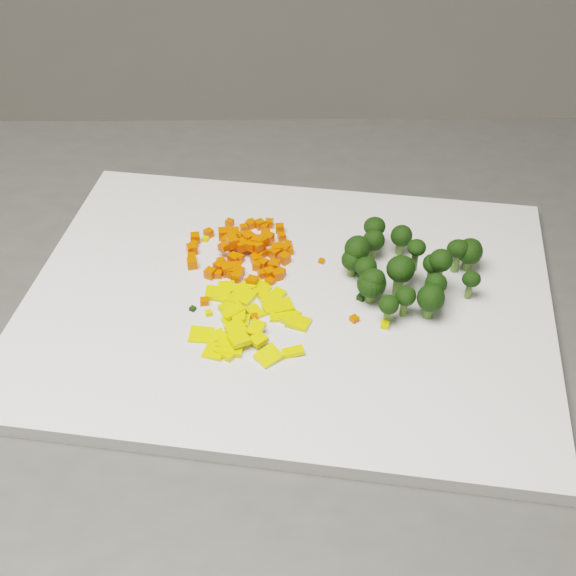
# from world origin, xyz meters

# --- Properties ---
(counter_block) EXTENTS (1.06, 0.80, 0.90)m
(counter_block) POSITION_xyz_m (-0.00, 0.53, 0.45)
(counter_block) COLOR #464644
(counter_block) RESTS_ON ground
(cutting_board) EXTENTS (0.51, 0.40, 0.01)m
(cutting_board) POSITION_xyz_m (0.05, 0.51, 0.91)
(cutting_board) COLOR silver
(cutting_board) RESTS_ON counter_block
(carrot_pile) EXTENTS (0.11, 0.11, 0.03)m
(carrot_pile) POSITION_xyz_m (0.00, 0.57, 0.93)
(carrot_pile) COLOR #E83F02
(carrot_pile) RESTS_ON cutting_board
(pepper_pile) EXTENTS (0.13, 0.13, 0.02)m
(pepper_pile) POSITION_xyz_m (0.01, 0.45, 0.92)
(pepper_pile) COLOR yellow
(pepper_pile) RESTS_ON cutting_board
(broccoli_pile) EXTENTS (0.13, 0.13, 0.06)m
(broccoli_pile) POSITION_xyz_m (0.17, 0.54, 0.94)
(broccoli_pile) COLOR black
(broccoli_pile) RESTS_ON cutting_board
(carrot_cube_0) EXTENTS (0.01, 0.01, 0.01)m
(carrot_cube_0) POSITION_xyz_m (-0.01, 0.57, 0.93)
(carrot_cube_0) COLOR #E83F02
(carrot_cube_0) RESTS_ON carrot_pile
(carrot_cube_1) EXTENTS (0.01, 0.01, 0.01)m
(carrot_cube_1) POSITION_xyz_m (-0.00, 0.61, 0.92)
(carrot_cube_1) COLOR #E83F02
(carrot_cube_1) RESTS_ON carrot_pile
(carrot_cube_2) EXTENTS (0.01, 0.01, 0.01)m
(carrot_cube_2) POSITION_xyz_m (-0.02, 0.53, 0.92)
(carrot_cube_2) COLOR #E83F02
(carrot_cube_2) RESTS_ON carrot_pile
(carrot_cube_3) EXTENTS (0.01, 0.01, 0.01)m
(carrot_cube_3) POSITION_xyz_m (0.00, 0.61, 0.92)
(carrot_cube_3) COLOR #E83F02
(carrot_cube_3) RESTS_ON carrot_pile
(carrot_cube_4) EXTENTS (0.01, 0.01, 0.01)m
(carrot_cube_4) POSITION_xyz_m (-0.01, 0.55, 0.92)
(carrot_cube_4) COLOR #E83F02
(carrot_cube_4) RESTS_ON carrot_pile
(carrot_cube_5) EXTENTS (0.01, 0.01, 0.01)m
(carrot_cube_5) POSITION_xyz_m (-0.01, 0.58, 0.92)
(carrot_cube_5) COLOR #E83F02
(carrot_cube_5) RESTS_ON carrot_pile
(carrot_cube_6) EXTENTS (0.01, 0.01, 0.01)m
(carrot_cube_6) POSITION_xyz_m (0.02, 0.61, 0.92)
(carrot_cube_6) COLOR #E83F02
(carrot_cube_6) RESTS_ON carrot_pile
(carrot_cube_7) EXTENTS (0.01, 0.01, 0.01)m
(carrot_cube_7) POSITION_xyz_m (-0.01, 0.53, 0.92)
(carrot_cube_7) COLOR #E83F02
(carrot_cube_7) RESTS_ON carrot_pile
(carrot_cube_8) EXTENTS (0.01, 0.01, 0.01)m
(carrot_cube_8) POSITION_xyz_m (-0.05, 0.57, 0.92)
(carrot_cube_8) COLOR #E83F02
(carrot_cube_8) RESTS_ON carrot_pile
(carrot_cube_9) EXTENTS (0.01, 0.01, 0.01)m
(carrot_cube_9) POSITION_xyz_m (0.02, 0.54, 0.92)
(carrot_cube_9) COLOR #E83F02
(carrot_cube_9) RESTS_ON carrot_pile
(carrot_cube_10) EXTENTS (0.01, 0.01, 0.01)m
(carrot_cube_10) POSITION_xyz_m (-0.02, 0.58, 0.92)
(carrot_cube_10) COLOR #E83F02
(carrot_cube_10) RESTS_ON carrot_pile
(carrot_cube_11) EXTENTS (0.01, 0.01, 0.01)m
(carrot_cube_11) POSITION_xyz_m (0.04, 0.57, 0.92)
(carrot_cube_11) COLOR #E83F02
(carrot_cube_11) RESTS_ON carrot_pile
(carrot_cube_12) EXTENTS (0.01, 0.01, 0.01)m
(carrot_cube_12) POSITION_xyz_m (-0.00, 0.53, 0.92)
(carrot_cube_12) COLOR #E83F02
(carrot_cube_12) RESTS_ON carrot_pile
(carrot_cube_13) EXTENTS (0.01, 0.01, 0.01)m
(carrot_cube_13) POSITION_xyz_m (-0.00, 0.53, 0.92)
(carrot_cube_13) COLOR #E83F02
(carrot_cube_13) RESTS_ON carrot_pile
(carrot_cube_14) EXTENTS (0.01, 0.01, 0.01)m
(carrot_cube_14) POSITION_xyz_m (0.00, 0.57, 0.93)
(carrot_cube_14) COLOR #E83F02
(carrot_cube_14) RESTS_ON carrot_pile
(carrot_cube_15) EXTENTS (0.01, 0.01, 0.01)m
(carrot_cube_15) POSITION_xyz_m (0.03, 0.61, 0.92)
(carrot_cube_15) COLOR #E83F02
(carrot_cube_15) RESTS_ON carrot_pile
(carrot_cube_16) EXTENTS (0.02, 0.02, 0.01)m
(carrot_cube_16) POSITION_xyz_m (0.01, 0.57, 0.93)
(carrot_cube_16) COLOR #E83F02
(carrot_cube_16) RESTS_ON carrot_pile
(carrot_cube_17) EXTENTS (0.01, 0.01, 0.01)m
(carrot_cube_17) POSITION_xyz_m (-0.01, 0.57, 0.92)
(carrot_cube_17) COLOR #E83F02
(carrot_cube_17) RESTS_ON carrot_pile
(carrot_cube_18) EXTENTS (0.01, 0.01, 0.01)m
(carrot_cube_18) POSITION_xyz_m (0.04, 0.53, 0.92)
(carrot_cube_18) COLOR #E83F02
(carrot_cube_18) RESTS_ON carrot_pile
(carrot_cube_19) EXTENTS (0.01, 0.01, 0.01)m
(carrot_cube_19) POSITION_xyz_m (-0.02, 0.58, 0.92)
(carrot_cube_19) COLOR #E83F02
(carrot_cube_19) RESTS_ON carrot_pile
(carrot_cube_20) EXTENTS (0.01, 0.01, 0.01)m
(carrot_cube_20) POSITION_xyz_m (0.00, 0.56, 0.92)
(carrot_cube_20) COLOR #E83F02
(carrot_cube_20) RESTS_ON carrot_pile
(carrot_cube_21) EXTENTS (0.01, 0.01, 0.01)m
(carrot_cube_21) POSITION_xyz_m (0.02, 0.52, 0.92)
(carrot_cube_21) COLOR #E83F02
(carrot_cube_21) RESTS_ON carrot_pile
(carrot_cube_22) EXTENTS (0.01, 0.01, 0.01)m
(carrot_cube_22) POSITION_xyz_m (0.02, 0.56, 0.92)
(carrot_cube_22) COLOR #E83F02
(carrot_cube_22) RESTS_ON carrot_pile
(carrot_cube_23) EXTENTS (0.01, 0.01, 0.01)m
(carrot_cube_23) POSITION_xyz_m (0.01, 0.52, 0.92)
(carrot_cube_23) COLOR #E83F02
(carrot_cube_23) RESTS_ON carrot_pile
(carrot_cube_24) EXTENTS (0.01, 0.01, 0.01)m
(carrot_cube_24) POSITION_xyz_m (-0.01, 0.54, 0.92)
(carrot_cube_24) COLOR #E83F02
(carrot_cube_24) RESTS_ON carrot_pile
(carrot_cube_25) EXTENTS (0.01, 0.01, 0.01)m
(carrot_cube_25) POSITION_xyz_m (0.01, 0.56, 0.93)
(carrot_cube_25) COLOR #E83F02
(carrot_cube_25) RESTS_ON carrot_pile
(carrot_cube_26) EXTENTS (0.01, 0.01, 0.01)m
(carrot_cube_26) POSITION_xyz_m (0.04, 0.59, 0.92)
(carrot_cube_26) COLOR #E83F02
(carrot_cube_26) RESTS_ON carrot_pile
(carrot_cube_27) EXTENTS (0.01, 0.01, 0.01)m
(carrot_cube_27) POSITION_xyz_m (0.04, 0.53, 0.92)
(carrot_cube_27) COLOR #E83F02
(carrot_cube_27) RESTS_ON carrot_pile
(carrot_cube_28) EXTENTS (0.01, 0.01, 0.01)m
(carrot_cube_28) POSITION_xyz_m (0.00, 0.53, 0.92)
(carrot_cube_28) COLOR #E83F02
(carrot_cube_28) RESTS_ON carrot_pile
(carrot_cube_29) EXTENTS (0.01, 0.01, 0.01)m
(carrot_cube_29) POSITION_xyz_m (0.02, 0.55, 0.92)
(carrot_cube_29) COLOR #E83F02
(carrot_cube_29) RESTS_ON carrot_pile
(carrot_cube_30) EXTENTS (0.01, 0.01, 0.01)m
(carrot_cube_30) POSITION_xyz_m (-0.02, 0.56, 0.92)
(carrot_cube_30) COLOR #E83F02
(carrot_cube_30) RESTS_ON carrot_pile
(carrot_cube_31) EXTENTS (0.01, 0.01, 0.01)m
(carrot_cube_31) POSITION_xyz_m (0.05, 0.58, 0.92)
(carrot_cube_31) COLOR #E83F02
(carrot_cube_31) RESTS_ON carrot_pile
(carrot_cube_32) EXTENTS (0.01, 0.01, 0.01)m
(carrot_cube_32) POSITION_xyz_m (-0.00, 0.59, 0.92)
(carrot_cube_32) COLOR #E83F02
(carrot_cube_32) RESTS_ON carrot_pile
(carrot_cube_33) EXTENTS (0.01, 0.01, 0.01)m
(carrot_cube_33) POSITION_xyz_m (0.02, 0.60, 0.92)
(carrot_cube_33) COLOR #E83F02
(carrot_cube_33) RESTS_ON carrot_pile
(carrot_cube_34) EXTENTS (0.01, 0.01, 0.01)m
(carrot_cube_34) POSITION_xyz_m (0.00, 0.54, 0.92)
(carrot_cube_34) COLOR #E83F02
(carrot_cube_34) RESTS_ON carrot_pile
(carrot_cube_35) EXTENTS (0.01, 0.01, 0.01)m
(carrot_cube_35) POSITION_xyz_m (-0.02, 0.59, 0.92)
(carrot_cube_35) COLOR #E83F02
(carrot_cube_35) RESTS_ON carrot_pile
(carrot_cube_36) EXTENTS (0.01, 0.01, 0.01)m
(carrot_cube_36) POSITION_xyz_m (0.02, 0.59, 0.92)
(carrot_cube_36) COLOR #E83F02
(carrot_cube_36) RESTS_ON carrot_pile
(carrot_cube_37) EXTENTS (0.01, 0.01, 0.01)m
(carrot_cube_37) POSITION_xyz_m (0.00, 0.52, 0.92)
(carrot_cube_37) COLOR #E83F02
(carrot_cube_37) RESTS_ON carrot_pile
(carrot_cube_38) EXTENTS (0.01, 0.01, 0.01)m
(carrot_cube_38) POSITION_xyz_m (-0.00, 0.55, 0.92)
(carrot_cube_38) COLOR #E83F02
(carrot_cube_38) RESTS_ON carrot_pile
(carrot_cube_39) EXTENTS (0.01, 0.01, 0.01)m
(carrot_cube_39) POSITION_xyz_m (-0.02, 0.55, 0.92)
(carrot_cube_39) COLOR #E83F02
(carrot_cube_39) RESTS_ON carrot_pile
(carrot_cube_40) EXTENTS (0.01, 0.01, 0.01)m
(carrot_cube_40) POSITION_xyz_m (-0.01, 0.56, 0.93)
(carrot_cube_40) COLOR #E83F02
(carrot_cube_40) RESTS_ON carrot_pile
(carrot_cube_41) EXTENTS (0.01, 0.01, 0.01)m
(carrot_cube_41) POSITION_xyz_m (0.05, 0.57, 0.92)
(carrot_cube_41) COLOR #E83F02
(carrot_cube_41) RESTS_ON carrot_pile
(carrot_cube_42) EXTENTS (0.01, 0.01, 0.01)m
(carrot_cube_42) POSITION_xyz_m (0.02, 0.55, 0.92)
(carrot_cube_42) COLOR #E83F02
(carrot_cube_42) RESTS_ON carrot_pile
(carrot_cube_43) EXTENTS (0.01, 0.01, 0.01)m
(carrot_cube_43) POSITION_xyz_m (-0.04, 0.54, 0.92)
(carrot_cube_43) COLOR #E83F02
(carrot_cube_43) RESTS_ON carrot_pile
(carrot_cube_44) EXTENTS (0.01, 0.01, 0.01)m
(carrot_cube_44) POSITION_xyz_m (0.02, 0.56, 0.93)
(carrot_cube_44) COLOR #E83F02
(carrot_cube_44) RESTS_ON carrot_pile
(carrot_cube_45) EXTENTS (0.01, 0.01, 0.01)m
(carrot_cube_45) POSITION_xyz_m (0.01, 0.61, 0.92)
(carrot_cube_45) COLOR #E83F02
(carrot_cube_45) RESTS_ON carrot_pile
(carrot_cube_46) EXTENTS (0.01, 0.01, 0.01)m
(carrot_cube_46) POSITION_xyz_m (0.03, 0.56, 0.92)
(carrot_cube_46) COLOR #E83F02
(carrot_cube_46) RESTS_ON carrot_pile
(carrot_cube_47) EXTENTS (0.01, 0.01, 0.01)m
(carrot_cube_47) POSITION_xyz_m (0.02, 0.57, 0.92)
(carrot_cube_47) COLOR #E83F02
(carrot_cube_47) RESTS_ON carrot_pile
(carrot_cube_48) EXTENTS (0.01, 0.01, 0.01)m
(carrot_cube_48) POSITION_xyz_m (-0.05, 0.58, 0.92)
(carrot_cube_48) COLOR #E83F02
(carrot_cube_48) RESTS_ON carrot_pile
(carrot_cube_49) EXTENTS (0.01, 0.01, 0.01)m
(carrot_cube_49) POSITION_xyz_m (0.02, 0.57, 0.93)
(carrot_cube_49) COLOR #E83F02
(carrot_cube_49) RESTS_ON carrot_pile
(carrot_cube_50) EXTENTS (0.01, 0.01, 0.01)m
(carrot_cube_50) POSITION_xyz_m (0.04, 0.56, 0.92)
(carrot_cube_50) COLOR #E83F02
(carrot_cube_50) RESTS_ON carrot_pile
(carrot_cube_51) EXTENTS (0.01, 0.01, 0.01)m
(carrot_cube_51) POSITION_xyz_m (-0.01, 0.59, 0.92)
(carrot_cube_51) COLOR #E83F02
(carrot_cube_51) RESTS_ON carrot_pile
(carrot_cube_52) EXTENTS (0.01, 0.01, 0.01)m
(carrot_cube_52) POSITION_xyz_m (-0.02, 0.54, 0.92)
(carrot_cube_52) COLOR #E83F02
(carrot_cube_52) RESTS_ON carrot_pile
(carrot_cube_53) EXTENTS (0.01, 0.01, 0.01)m
(carrot_cube_53) POSITION_xyz_m (0.04, 0.54, 0.92)
(carrot_cube_53) COLOR #E83F02
(carrot_cube_53) RESTS_ON carrot_pile
(carrot_cube_54) EXTENTS (0.01, 0.01, 0.01)m
(carrot_cube_54) POSITION_xyz_m (-0.01, 0.56, 0.93)
(carrot_cube_54) COLOR #E83F02
(carrot_cube_54) RESTS_ON carrot_pile
(carrot_cube_55) EXTENTS (0.01, 0.01, 0.01)m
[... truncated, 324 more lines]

